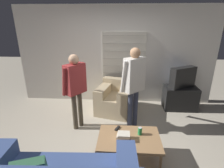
# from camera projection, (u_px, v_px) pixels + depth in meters

# --- Properties ---
(ground_plane) EXTENTS (16.00, 16.00, 0.00)m
(ground_plane) POSITION_uv_depth(u_px,v_px,m) (110.00, 147.00, 3.16)
(ground_plane) COLOR #B2A893
(wall_back) EXTENTS (5.20, 0.08, 2.55)m
(wall_back) POSITION_uv_depth(u_px,v_px,m) (116.00, 56.00, 4.63)
(wall_back) COLOR silver
(wall_back) RESTS_ON ground_plane
(armchair_beige) EXTENTS (0.99, 1.02, 0.77)m
(armchair_beige) POSITION_uv_depth(u_px,v_px,m) (115.00, 99.00, 4.35)
(armchair_beige) COLOR tan
(armchair_beige) RESTS_ON ground_plane
(coffee_table) EXTENTS (0.96, 0.66, 0.46)m
(coffee_table) POSITION_uv_depth(u_px,v_px,m) (129.00, 140.00, 2.72)
(coffee_table) COLOR #9E754C
(coffee_table) RESTS_ON ground_plane
(tv_stand) EXTENTS (0.81, 0.49, 0.59)m
(tv_stand) POSITION_uv_depth(u_px,v_px,m) (180.00, 98.00, 4.49)
(tv_stand) COLOR black
(tv_stand) RESTS_ON ground_plane
(tv) EXTENTS (0.69, 0.50, 0.52)m
(tv) POSITION_uv_depth(u_px,v_px,m) (183.00, 77.00, 4.30)
(tv) COLOR black
(tv) RESTS_ON tv_stand
(person_left_standing) EXTENTS (0.53, 0.75, 1.57)m
(person_left_standing) POSITION_uv_depth(u_px,v_px,m) (75.00, 84.00, 3.45)
(person_left_standing) COLOR #4C4233
(person_left_standing) RESTS_ON ground_plane
(person_right_standing) EXTENTS (0.50, 0.78, 1.71)m
(person_right_standing) POSITION_uv_depth(u_px,v_px,m) (134.00, 80.00, 3.36)
(person_right_standing) COLOR #33384C
(person_right_standing) RESTS_ON ground_plane
(book_stack) EXTENTS (0.20, 0.16, 0.11)m
(book_stack) POSITION_uv_depth(u_px,v_px,m) (124.00, 136.00, 2.64)
(book_stack) COLOR #284C89
(book_stack) RESTS_ON coffee_table
(soda_can) EXTENTS (0.07, 0.07, 0.13)m
(soda_can) POSITION_uv_depth(u_px,v_px,m) (140.00, 131.00, 2.76)
(soda_can) COLOR #238E47
(soda_can) RESTS_ON coffee_table
(spare_remote) EXTENTS (0.09, 0.13, 0.02)m
(spare_remote) POSITION_uv_depth(u_px,v_px,m) (117.00, 128.00, 2.92)
(spare_remote) COLOR black
(spare_remote) RESTS_ON coffee_table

